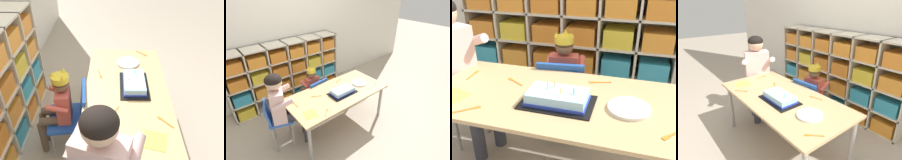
% 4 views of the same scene
% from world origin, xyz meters
% --- Properties ---
extents(ground, '(16.00, 16.00, 0.00)m').
position_xyz_m(ground, '(0.00, 0.00, 0.00)').
color(ground, tan).
extents(classroom_back_wall, '(6.58, 0.10, 2.88)m').
position_xyz_m(classroom_back_wall, '(0.00, 1.34, 1.44)').
color(classroom_back_wall, silver).
rests_on(classroom_back_wall, ground).
extents(storage_cubby_shelf, '(1.98, 0.34, 1.08)m').
position_xyz_m(storage_cubby_shelf, '(-0.21, 1.11, 0.52)').
color(storage_cubby_shelf, beige).
rests_on(storage_cubby_shelf, ground).
extents(activity_table, '(1.42, 0.69, 0.58)m').
position_xyz_m(activity_table, '(0.00, 0.00, 0.52)').
color(activity_table, tan).
rests_on(activity_table, ground).
extents(classroom_chair_blue, '(0.40, 0.37, 0.62)m').
position_xyz_m(classroom_chair_blue, '(-0.08, 0.46, 0.36)').
color(classroom_chair_blue, '#1E4CA8').
rests_on(classroom_chair_blue, ground).
extents(child_with_crown, '(0.31, 0.32, 0.80)m').
position_xyz_m(child_with_crown, '(-0.09, 0.57, 0.49)').
color(child_with_crown, '#D15647').
rests_on(child_with_crown, ground).
extents(classroom_chair_adult_side, '(0.39, 0.39, 0.69)m').
position_xyz_m(classroom_chair_adult_side, '(-0.83, 0.19, 0.44)').
color(classroom_chair_adult_side, blue).
rests_on(classroom_chair_adult_side, ground).
extents(adult_helper_seated, '(0.48, 0.46, 1.06)m').
position_xyz_m(adult_helper_seated, '(-0.73, 0.15, 0.66)').
color(adult_helper_seated, beige).
rests_on(adult_helper_seated, ground).
extents(birthday_cake_on_tray, '(0.39, 0.24, 0.11)m').
position_xyz_m(birthday_cake_on_tray, '(0.05, -0.06, 0.61)').
color(birthday_cake_on_tray, black).
rests_on(birthday_cake_on_tray, activity_table).
extents(paper_plate_stack, '(0.22, 0.22, 0.02)m').
position_xyz_m(paper_plate_stack, '(0.42, -0.03, 0.59)').
color(paper_plate_stack, white).
rests_on(paper_plate_stack, activity_table).
extents(paper_napkin_square, '(0.19, 0.19, 0.00)m').
position_xyz_m(paper_napkin_square, '(-0.54, -0.16, 0.58)').
color(paper_napkin_square, '#F4DB4C').
rests_on(paper_napkin_square, activity_table).
extents(fork_at_table_front_edge, '(0.13, 0.08, 0.00)m').
position_xyz_m(fork_at_table_front_edge, '(-0.29, 0.11, 0.58)').
color(fork_at_table_front_edge, orange).
rests_on(fork_at_table_front_edge, activity_table).
extents(fork_near_child_seat, '(0.02, 0.14, 0.00)m').
position_xyz_m(fork_near_child_seat, '(-0.59, 0.13, 0.58)').
color(fork_near_child_seat, orange).
rests_on(fork_near_child_seat, activity_table).
extents(fork_scattered_mid_table, '(0.12, 0.10, 0.00)m').
position_xyz_m(fork_scattered_mid_table, '(-0.37, -0.25, 0.58)').
color(fork_scattered_mid_table, orange).
rests_on(fork_scattered_mid_table, activity_table).
extents(fork_beside_plate_stack, '(0.14, 0.05, 0.00)m').
position_xyz_m(fork_beside_plate_stack, '(0.22, 0.24, 0.58)').
color(fork_beside_plate_stack, orange).
rests_on(fork_beside_plate_stack, activity_table).
extents(fork_near_cake_tray, '(0.11, 0.11, 0.00)m').
position_xyz_m(fork_near_cake_tray, '(0.62, -0.18, 0.58)').
color(fork_near_cake_tray, orange).
rests_on(fork_near_cake_tray, activity_table).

